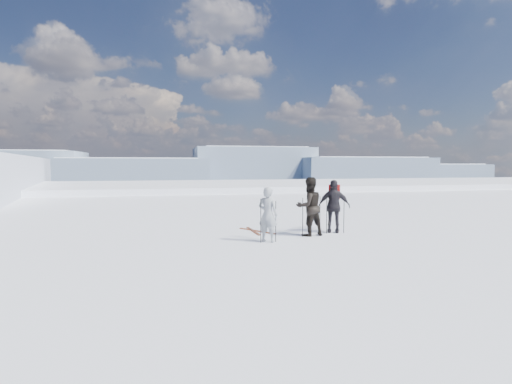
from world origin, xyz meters
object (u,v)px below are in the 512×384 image
skier_dark (309,207)px  skier_pack (334,206)px  skis_loose (255,231)px  skier_grey (268,215)px

skier_dark → skier_pack: 1.08m
skier_pack → skis_loose: bearing=4.5°
skier_dark → skis_loose: size_ratio=1.13×
skier_dark → skis_loose: skier_dark is taller
skier_pack → skis_loose: (-2.56, 0.88, -0.89)m
skier_dark → skier_pack: skier_dark is taller
skier_grey → skier_dark: size_ratio=0.87×
skier_grey → skis_loose: skier_grey is taller
skier_grey → skier_pack: (2.60, 1.05, 0.07)m
skier_dark → skis_loose: (-1.53, 1.21, -0.94)m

